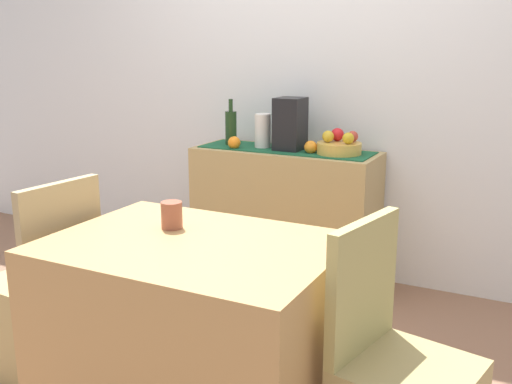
{
  "coord_description": "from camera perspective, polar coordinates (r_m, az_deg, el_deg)",
  "views": [
    {
      "loc": [
        1.38,
        -2.33,
        1.45
      ],
      "look_at": [
        0.01,
        0.34,
        0.7
      ],
      "focal_mm": 41.86,
      "sensor_mm": 36.0,
      "label": 1
    }
  ],
  "objects": [
    {
      "name": "ground_plane",
      "position": [
        3.08,
        -3.21,
        -14.28
      ],
      "size": [
        6.4,
        6.4,
        0.02
      ],
      "primitive_type": "cube",
      "color": "#865F49",
      "rests_on": "ground"
    },
    {
      "name": "sideboard_console",
      "position": [
        3.71,
        2.76,
        -2.23
      ],
      "size": [
        1.13,
        0.42,
        0.82
      ],
      "primitive_type": "cube",
      "color": "tan",
      "rests_on": "ground"
    },
    {
      "name": "coffee_maker",
      "position": [
        3.59,
        3.28,
        6.48
      ],
      "size": [
        0.16,
        0.18,
        0.32
      ],
      "primitive_type": "cube",
      "color": "black",
      "rests_on": "sideboard_console"
    },
    {
      "name": "dining_table",
      "position": [
        2.35,
        -5.84,
        -13.34
      ],
      "size": [
        1.06,
        0.78,
        0.74
      ],
      "primitive_type": "cube",
      "color": "tan",
      "rests_on": "ground"
    },
    {
      "name": "apple_center",
      "position": [
        3.54,
        7.79,
        5.47
      ],
      "size": [
        0.08,
        0.08,
        0.08
      ],
      "primitive_type": "sphere",
      "color": "red",
      "rests_on": "fruit_bowl"
    },
    {
      "name": "table_runner",
      "position": [
        3.62,
        2.84,
        4.07
      ],
      "size": [
        1.06,
        0.32,
        0.01
      ],
      "primitive_type": "cube",
      "color": "#185232",
      "rests_on": "sideboard_console"
    },
    {
      "name": "fruit_bowl",
      "position": [
        3.49,
        7.95,
        4.17
      ],
      "size": [
        0.26,
        0.26,
        0.06
      ],
      "primitive_type": "cylinder",
      "color": "gold",
      "rests_on": "table_runner"
    },
    {
      "name": "ceramic_vase",
      "position": [
        3.67,
        0.65,
        5.84
      ],
      "size": [
        0.1,
        0.1,
        0.21
      ],
      "primitive_type": "cylinder",
      "color": "silver",
      "rests_on": "sideboard_console"
    },
    {
      "name": "apple_front",
      "position": [
        3.44,
        8.81,
        5.09
      ],
      "size": [
        0.07,
        0.07,
        0.07
      ],
      "primitive_type": "sphere",
      "color": "gold",
      "rests_on": "fruit_bowl"
    },
    {
      "name": "orange_loose_near_bowl",
      "position": [
        3.65,
        -2.1,
        4.74
      ],
      "size": [
        0.08,
        0.08,
        0.08
      ],
      "primitive_type": "sphere",
      "color": "orange",
      "rests_on": "sideboard_console"
    },
    {
      "name": "wine_bottle",
      "position": [
        3.77,
        -2.41,
        6.18
      ],
      "size": [
        0.07,
        0.07,
        0.29
      ],
      "color": "#1D3818",
      "rests_on": "sideboard_console"
    },
    {
      "name": "apple_left",
      "position": [
        3.52,
        9.22,
        5.26
      ],
      "size": [
        0.06,
        0.06,
        0.06
      ],
      "primitive_type": "sphere",
      "color": "#AB3C2D",
      "rests_on": "fruit_bowl"
    },
    {
      "name": "coffee_cup",
      "position": [
        2.36,
        -8.06,
        -2.2
      ],
      "size": [
        0.08,
        0.08,
        0.11
      ],
      "primitive_type": "cylinder",
      "color": "brown",
      "rests_on": "dining_table"
    },
    {
      "name": "room_wall_rear",
      "position": [
        3.78,
        5.74,
        12.46
      ],
      "size": [
        6.4,
        0.06,
        2.7
      ],
      "primitive_type": "cube",
      "color": "silver",
      "rests_on": "ground"
    },
    {
      "name": "orange_loose_end",
      "position": [
        3.5,
        5.25,
        4.29
      ],
      "size": [
        0.08,
        0.08,
        0.08
      ],
      "primitive_type": "sphere",
      "color": "orange",
      "rests_on": "sideboard_console"
    },
    {
      "name": "apple_upper",
      "position": [
        3.49,
        6.9,
        5.3
      ],
      "size": [
        0.07,
        0.07,
        0.07
      ],
      "primitive_type": "sphere",
      "color": "gold",
      "rests_on": "fruit_bowl"
    },
    {
      "name": "chair_near_window",
      "position": [
        2.87,
        -19.57,
        -11.19
      ],
      "size": [
        0.44,
        0.44,
        0.9
      ],
      "color": "tan",
      "rests_on": "ground"
    }
  ]
}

